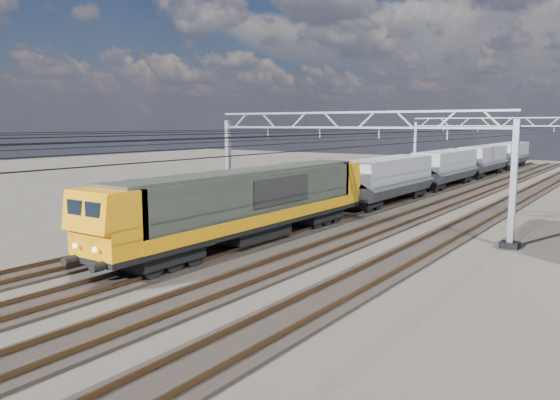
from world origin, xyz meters
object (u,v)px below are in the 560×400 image
Objects in this scene: hopper_wagon_lead at (388,177)px; hopper_wagon_fourth at (510,153)px; locomotive at (251,201)px; hopper_wagon_mid at (446,166)px; catenary_gantry_mid at (348,165)px; hopper_wagon_third at (483,158)px; catenary_gantry_far at (495,146)px.

hopper_wagon_fourth is at bearing 90.00° from hopper_wagon_lead.
locomotive is 31.90m from hopper_wagon_mid.
hopper_wagon_lead is 42.60m from hopper_wagon_fourth.
catenary_gantry_mid reaches higher than hopper_wagon_fourth.
hopper_wagon_third and hopper_wagon_fourth have the same top height.
hopper_wagon_third is 1.00× the size of hopper_wagon_fourth.
hopper_wagon_fourth is at bearing 96.62° from catenary_gantry_far.
locomotive is at bearing -90.00° from hopper_wagon_mid.
hopper_wagon_third is (0.00, 28.40, 0.00)m from hopper_wagon_lead.
hopper_wagon_lead is at bearing -90.00° from hopper_wagon_mid.
catenary_gantry_mid is 1.53× the size of hopper_wagon_third.
hopper_wagon_fourth is (-2.00, 53.23, -1.67)m from catenary_gantry_mid.
locomotive is at bearing -90.00° from hopper_wagon_lead.
hopper_wagon_third is (0.00, 14.20, 0.00)m from hopper_wagon_mid.
hopper_wagon_mid and hopper_wagon_third have the same top height.
hopper_wagon_mid is at bearing -90.00° from hopper_wagon_fourth.
catenary_gantry_far reaches higher than hopper_wagon_fourth.
catenary_gantry_far is 43.14m from locomotive.
hopper_wagon_lead is 1.00× the size of hopper_wagon_mid.
catenary_gantry_mid is at bearing -87.07° from hopper_wagon_third.
catenary_gantry_mid is 1.53× the size of hopper_wagon_mid.
catenary_gantry_mid is at bearing -90.00° from catenary_gantry_far.
locomotive is at bearing -105.80° from catenary_gantry_mid.
hopper_wagon_fourth is at bearing 90.00° from hopper_wagon_mid.
locomotive is 1.62× the size of hopper_wagon_lead.
hopper_wagon_third is at bearing 123.47° from catenary_gantry_far.
catenary_gantry_far is (0.00, 36.00, 0.00)m from catenary_gantry_mid.
catenary_gantry_mid reaches higher than locomotive.
hopper_wagon_lead is (-0.00, 17.70, -0.09)m from locomotive.
hopper_wagon_lead is (-2.00, 10.63, -1.67)m from catenary_gantry_mid.
locomotive is at bearing -90.00° from hopper_wagon_third.
hopper_wagon_third is at bearing 90.00° from hopper_wagon_mid.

